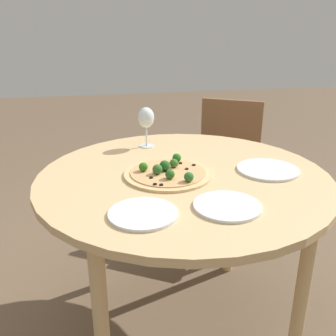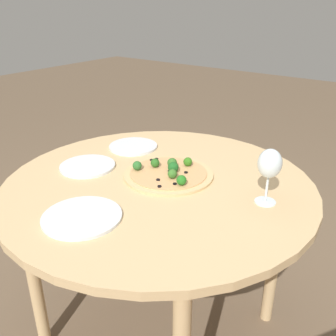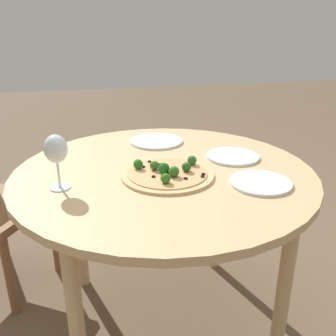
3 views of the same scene
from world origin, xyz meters
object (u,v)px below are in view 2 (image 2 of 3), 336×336
(wine_glass, at_px, (270,165))
(plate_side, at_px, (87,166))
(plate_near, at_px, (133,146))
(pizza, at_px, (168,173))
(plate_far, at_px, (82,217))

(wine_glass, height_order, plate_side, wine_glass)
(wine_glass, height_order, plate_near, wine_glass)
(pizza, relative_size, plate_far, 1.39)
(wine_glass, relative_size, plate_side, 0.86)
(plate_near, bearing_deg, wine_glass, -99.42)
(pizza, distance_m, plate_near, 0.32)
(pizza, distance_m, plate_side, 0.32)
(plate_side, bearing_deg, plate_far, -134.81)
(wine_glass, distance_m, plate_side, 0.70)
(plate_side, bearing_deg, wine_glass, -76.96)
(plate_side, bearing_deg, pizza, -66.47)
(plate_near, xyz_separation_m, plate_far, (-0.53, -0.26, 0.00))
(pizza, height_order, plate_near, pizza)
(wine_glass, bearing_deg, plate_far, 136.10)
(plate_near, bearing_deg, plate_side, 179.31)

